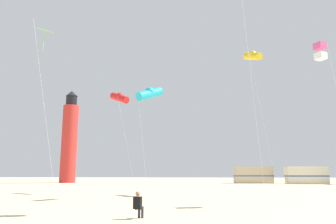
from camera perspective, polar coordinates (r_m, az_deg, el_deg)
The scene contains 9 objects.
kite_flyer_standing at distance 14.70m, azimuth -5.21°, elevation -15.77°, with size 0.43×0.56×1.16m.
kite_tube_scarlet at distance 32.87m, azimuth -8.47°, elevation 2.52°, with size 2.96×2.88×9.97m.
kite_box_rainbow at distance 24.02m, azimuth 25.11°, elevation 9.58°, with size 1.93×1.93×10.39m.
kite_diamond_lime at distance 20.07m, azimuth -20.85°, elevation 12.21°, with size 1.96×1.96×10.11m.
kite_tube_cyan at distance 25.88m, azimuth -3.25°, elevation 3.28°, with size 2.14×2.36×8.80m.
kite_tube_gold at distance 32.56m, azimuth 14.61°, elevation 9.50°, with size 2.28×2.79×13.58m.
lighthouse_distant at distance 62.14m, azimuth -16.87°, elevation -4.52°, with size 2.80×2.80×16.80m.
rv_van_tan at distance 58.85m, azimuth 14.70°, elevation -10.62°, with size 6.57×2.72×2.80m.
rv_van_cream at distance 58.36m, azimuth 23.05°, elevation -10.14°, with size 6.48×2.46×2.80m.
Camera 1 is at (0.55, -8.28, 2.02)m, focal length 34.81 mm.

